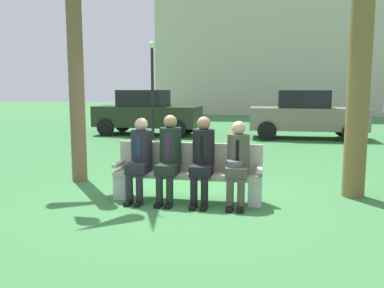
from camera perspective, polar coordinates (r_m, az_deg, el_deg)
ground_plane at (r=6.73m, az=-0.22°, el=-7.45°), size 80.00×80.00×0.00m
park_bench at (r=6.51m, az=-0.58°, el=-4.01°), size 2.33×0.44×0.90m
seated_man_leftmost at (r=6.53m, az=-7.23°, el=-1.45°), size 0.34×0.72×1.30m
seated_man_centerleft at (r=6.40m, az=-3.19°, el=-1.35°), size 0.34×0.72×1.35m
seated_man_centerright at (r=6.29m, az=1.49°, el=-1.59°), size 0.34×0.72×1.33m
seated_man_rightmost at (r=6.21m, az=6.34°, el=-2.06°), size 0.34×0.72×1.27m
shrub_near_bench at (r=8.63m, az=0.80°, el=-2.12°), size 0.90×0.82×0.56m
parked_car_near at (r=15.56m, az=-6.29°, el=4.36°), size 3.97×1.86×1.68m
parked_car_far at (r=14.86m, az=15.54°, el=3.96°), size 3.94×1.79×1.68m
street_lamp at (r=13.96m, az=-5.52°, el=8.92°), size 0.24×0.24×3.30m
building_backdrop at (r=30.51m, az=10.36°, el=16.07°), size 14.99×7.61×12.34m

